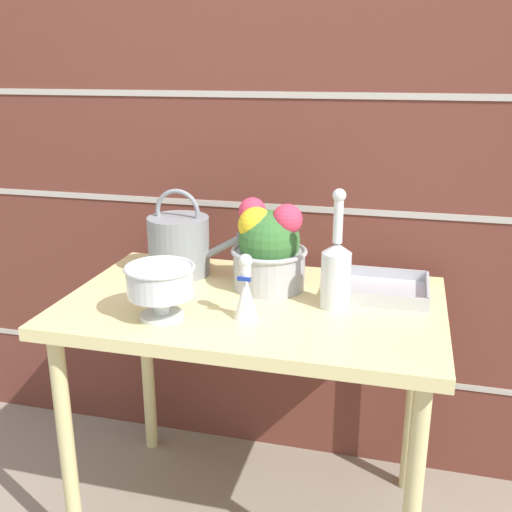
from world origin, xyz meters
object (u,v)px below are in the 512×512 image
(crystal_pedestal_bowl, at_px, (160,283))
(wire_tray, at_px, (379,290))
(flower_planter, at_px, (268,248))
(figurine_vase, at_px, (246,293))
(glass_decanter, at_px, (336,270))
(watering_can, at_px, (180,244))

(crystal_pedestal_bowl, relative_size, wire_tray, 0.66)
(flower_planter, relative_size, figurine_vase, 1.49)
(crystal_pedestal_bowl, bearing_deg, wire_tray, 30.79)
(flower_planter, distance_m, glass_decanter, 0.24)
(watering_can, bearing_deg, crystal_pedestal_bowl, -76.93)
(flower_planter, height_order, wire_tray, flower_planter)
(flower_planter, bearing_deg, wire_tray, 5.63)
(watering_can, distance_m, flower_planter, 0.30)
(flower_planter, xyz_separation_m, glass_decanter, (0.21, -0.10, -0.01))
(flower_planter, bearing_deg, glass_decanter, -26.29)
(flower_planter, xyz_separation_m, wire_tray, (0.32, 0.03, -0.11))
(flower_planter, relative_size, glass_decanter, 0.80)
(watering_can, relative_size, flower_planter, 1.28)
(glass_decanter, xyz_separation_m, figurine_vase, (-0.21, -0.13, -0.04))
(flower_planter, xyz_separation_m, figurine_vase, (-0.00, -0.24, -0.05))
(glass_decanter, bearing_deg, wire_tray, 50.58)
(watering_can, distance_m, figurine_vase, 0.41)
(watering_can, xyz_separation_m, wire_tray, (0.62, -0.02, -0.09))
(flower_planter, relative_size, wire_tray, 0.95)
(glass_decanter, relative_size, figurine_vase, 1.86)
(glass_decanter, xyz_separation_m, wire_tray, (0.11, 0.14, -0.10))
(watering_can, distance_m, crystal_pedestal_bowl, 0.35)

